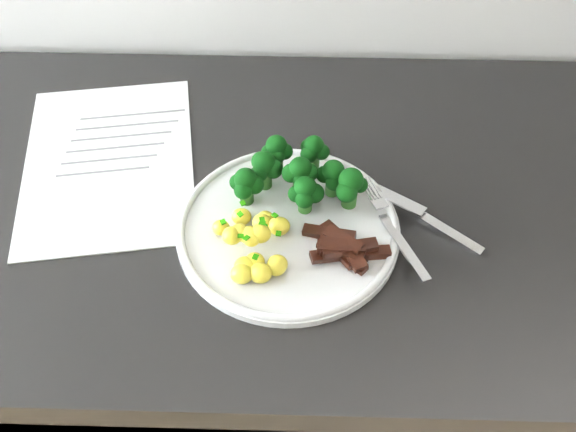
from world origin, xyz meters
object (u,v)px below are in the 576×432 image
object	(u,v)px
beef_strips	(344,247)
recipe_paper	(109,161)
plate	(288,228)
counter	(286,366)
potatoes	(255,244)
fork	(395,231)
broccoli	(298,174)
knife	(431,222)

from	to	relation	value
beef_strips	recipe_paper	bearing A→B (deg)	153.77
beef_strips	plate	bearing A→B (deg)	150.22
plate	counter	bearing A→B (deg)	95.71
potatoes	beef_strips	world-z (taller)	potatoes
plate	beef_strips	bearing A→B (deg)	-29.78
plate	potatoes	xyz separation A→B (m)	(-0.04, -0.04, 0.02)
plate	fork	world-z (taller)	fork
broccoli	fork	bearing A→B (deg)	-28.98
plate	broccoli	xyz separation A→B (m)	(0.01, 0.06, 0.04)
potatoes	beef_strips	distance (m)	0.10
broccoli	knife	distance (m)	0.17
fork	knife	world-z (taller)	fork
broccoli	knife	world-z (taller)	broccoli
potatoes	knife	xyz separation A→B (m)	(0.21, 0.05, -0.02)
recipe_paper	beef_strips	xyz separation A→B (m)	(0.31, -0.15, 0.02)
broccoli	potatoes	world-z (taller)	broccoli
counter	broccoli	bearing A→B (deg)	10.57
plate	broccoli	world-z (taller)	broccoli
counter	plate	distance (m)	0.45
recipe_paper	fork	world-z (taller)	fork
recipe_paper	potatoes	world-z (taller)	potatoes
potatoes	fork	xyz separation A→B (m)	(0.16, 0.03, -0.01)
potatoes	fork	distance (m)	0.17
fork	knife	size ratio (longest dim) A/B	1.01
beef_strips	potatoes	bearing A→B (deg)	-179.34
plate	potatoes	distance (m)	0.06
recipe_paper	counter	bearing A→B (deg)	-14.67
counter	knife	xyz separation A→B (m)	(0.18, -0.04, 0.45)
counter	knife	size ratio (longest dim) A/B	14.66
recipe_paper	plate	xyz separation A→B (m)	(0.24, -0.11, 0.01)
recipe_paper	knife	size ratio (longest dim) A/B	2.15
potatoes	fork	world-z (taller)	potatoes
counter	plate	world-z (taller)	plate
plate	knife	bearing A→B (deg)	4.43
recipe_paper	plate	bearing A→B (deg)	-25.23
plate	fork	bearing A→B (deg)	-4.29
counter	knife	bearing A→B (deg)	-12.23
counter	recipe_paper	world-z (taller)	recipe_paper
counter	potatoes	bearing A→B (deg)	-109.45
knife	potatoes	bearing A→B (deg)	-166.10
beef_strips	fork	size ratio (longest dim) A/B	0.64
recipe_paper	fork	xyz separation A→B (m)	(0.37, -0.12, 0.02)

